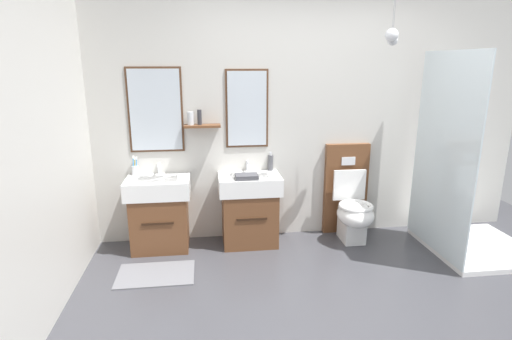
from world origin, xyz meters
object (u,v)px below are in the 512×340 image
object	(u,v)px
soap_dispenser	(270,162)
vanity_sink_left	(160,212)
folded_hand_towel	(247,177)
shower_tray	(464,213)
vanity_sink_right	(249,208)
toothbrush_cup	(135,170)
toilet	(350,204)

from	to	relation	value
soap_dispenser	vanity_sink_left	bearing A→B (deg)	-172.11
soap_dispenser	folded_hand_towel	size ratio (longest dim) A/B	0.90
vanity_sink_left	shower_tray	world-z (taller)	shower_tray
vanity_sink_left	folded_hand_towel	distance (m)	0.96
vanity_sink_right	folded_hand_towel	size ratio (longest dim) A/B	3.35
toothbrush_cup	toilet	bearing A→B (deg)	-4.14
vanity_sink_right	toothbrush_cup	world-z (taller)	toothbrush_cup
toothbrush_cup	shower_tray	xyz separation A→B (m)	(3.23, -0.62, -0.39)
folded_hand_towel	shower_tray	size ratio (longest dim) A/B	0.11
vanity_sink_left	shower_tray	xyz separation A→B (m)	(3.00, -0.47, 0.02)
toilet	soap_dispenser	xyz separation A→B (m)	(-0.84, 0.17, 0.45)
vanity_sink_left	toilet	size ratio (longest dim) A/B	0.74
vanity_sink_right	toilet	size ratio (longest dim) A/B	0.74
toilet	shower_tray	bearing A→B (deg)	-24.71
toothbrush_cup	folded_hand_towel	xyz separation A→B (m)	(1.10, -0.28, -0.03)
soap_dispenser	toilet	bearing A→B (deg)	-11.50
vanity_sink_left	toilet	world-z (taller)	toilet
soap_dispenser	shower_tray	size ratio (longest dim) A/B	0.10
toilet	vanity_sink_left	bearing A→B (deg)	179.68
toothbrush_cup	shower_tray	distance (m)	3.31
vanity_sink_left	folded_hand_towel	xyz separation A→B (m)	(0.87, -0.13, 0.37)
toilet	vanity_sink_right	bearing A→B (deg)	179.42
vanity_sink_left	toothbrush_cup	bearing A→B (deg)	147.20
toothbrush_cup	shower_tray	size ratio (longest dim) A/B	0.10
vanity_sink_right	toilet	world-z (taller)	toilet
vanity_sink_left	shower_tray	size ratio (longest dim) A/B	0.38
toothbrush_cup	shower_tray	world-z (taller)	shower_tray
soap_dispenser	folded_hand_towel	distance (m)	0.41
vanity_sink_right	shower_tray	bearing A→B (deg)	-12.75
soap_dispenser	shower_tray	world-z (taller)	shower_tray
shower_tray	vanity_sink_left	bearing A→B (deg)	171.05
toothbrush_cup	folded_hand_towel	bearing A→B (deg)	-14.19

